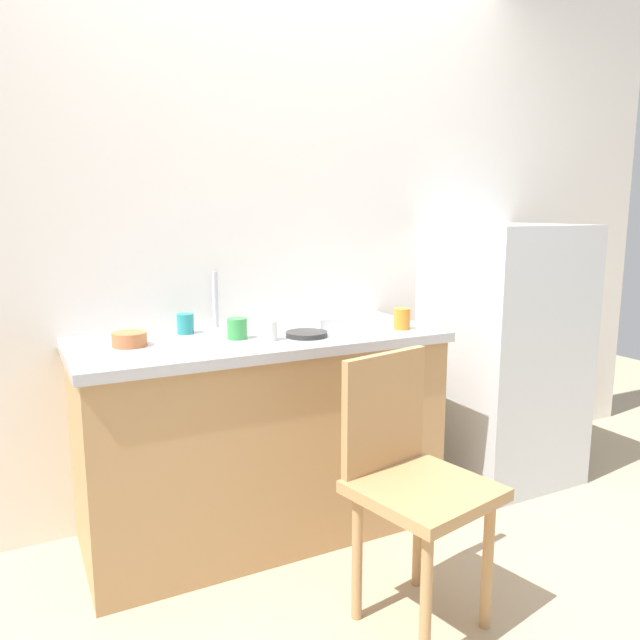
{
  "coord_description": "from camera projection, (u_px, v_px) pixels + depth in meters",
  "views": [
    {
      "loc": [
        -1.12,
        -1.65,
        1.36
      ],
      "look_at": [
        0.03,
        0.6,
        0.91
      ],
      "focal_mm": 34.38,
      "sensor_mm": 36.0,
      "label": 1
    }
  ],
  "objects": [
    {
      "name": "countertop",
      "position": [
        260.0,
        340.0,
        2.51
      ],
      "size": [
        1.5,
        0.64,
        0.04
      ],
      "primitive_type": "cube",
      "color": "#B7B7BC",
      "rests_on": "cabinet_base"
    },
    {
      "name": "cup_green",
      "position": [
        237.0,
        328.0,
        2.42
      ],
      "size": [
        0.08,
        0.08,
        0.08
      ],
      "primitive_type": "cylinder",
      "color": "green",
      "rests_on": "countertop"
    },
    {
      "name": "ground_plane",
      "position": [
        389.0,
        597.0,
        2.18
      ],
      "size": [
        8.0,
        8.0,
        0.0
      ],
      "primitive_type": "plane",
      "color": "tan"
    },
    {
      "name": "refrigerator",
      "position": [
        502.0,
        353.0,
        3.11
      ],
      "size": [
        0.63,
        0.63,
        1.29
      ],
      "primitive_type": "cube",
      "color": "silver",
      "rests_on": "ground_plane"
    },
    {
      "name": "chair",
      "position": [
        410.0,
        476.0,
        2.01
      ],
      "size": [
        0.47,
        0.47,
        0.89
      ],
      "rotation": [
        0.0,
        0.0,
        0.21
      ],
      "color": "tan",
      "rests_on": "ground_plane"
    },
    {
      "name": "cabinet_base",
      "position": [
        262.0,
        439.0,
        2.58
      ],
      "size": [
        1.46,
        0.6,
        0.82
      ],
      "primitive_type": "cube",
      "color": "tan",
      "rests_on": "ground_plane"
    },
    {
      "name": "cup_white",
      "position": [
        269.0,
        331.0,
        2.4
      ],
      "size": [
        0.06,
        0.06,
        0.08
      ],
      "primitive_type": "cylinder",
      "color": "white",
      "rests_on": "countertop"
    },
    {
      "name": "terracotta_bowl",
      "position": [
        129.0,
        339.0,
        2.29
      ],
      "size": [
        0.13,
        0.13,
        0.05
      ],
      "primitive_type": "cylinder",
      "color": "#C67042",
      "rests_on": "countertop"
    },
    {
      "name": "faucet",
      "position": [
        215.0,
        299.0,
        2.65
      ],
      "size": [
        0.02,
        0.02,
        0.24
      ],
      "primitive_type": "cylinder",
      "color": "#B7B7BC",
      "rests_on": "countertop"
    },
    {
      "name": "back_wall",
      "position": [
        275.0,
        224.0,
        2.83
      ],
      "size": [
        4.8,
        0.1,
        2.6
      ],
      "primitive_type": "cube",
      "color": "white",
      "rests_on": "ground_plane"
    },
    {
      "name": "hotplate",
      "position": [
        307.0,
        334.0,
        2.47
      ],
      "size": [
        0.17,
        0.17,
        0.02
      ],
      "primitive_type": "cylinder",
      "color": "#2D2D2D",
      "rests_on": "countertop"
    },
    {
      "name": "cup_orange",
      "position": [
        402.0,
        319.0,
        2.62
      ],
      "size": [
        0.07,
        0.07,
        0.09
      ],
      "primitive_type": "cylinder",
      "color": "orange",
      "rests_on": "countertop"
    },
    {
      "name": "cup_teal",
      "position": [
        185.0,
        324.0,
        2.53
      ],
      "size": [
        0.07,
        0.07,
        0.08
      ],
      "primitive_type": "cylinder",
      "color": "teal",
      "rests_on": "countertop"
    },
    {
      "name": "dish_tray",
      "position": [
        338.0,
        319.0,
        2.72
      ],
      "size": [
        0.28,
        0.2,
        0.05
      ],
      "primitive_type": "cube",
      "color": "white",
      "rests_on": "countertop"
    }
  ]
}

